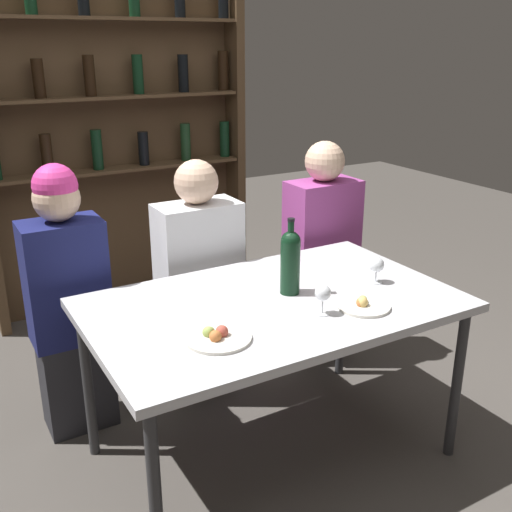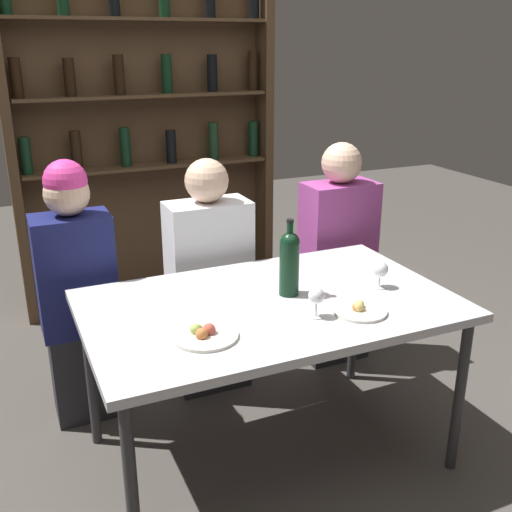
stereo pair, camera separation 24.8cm
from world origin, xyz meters
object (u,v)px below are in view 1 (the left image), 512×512
wine_glass_1 (376,266)px  seated_person_right (321,258)px  wine_bottle (290,259)px  food_plate_1 (217,337)px  wine_glass_0 (323,294)px  seated_person_center (200,286)px  food_plate_0 (363,305)px  seated_person_left (69,304)px

wine_glass_1 → seated_person_right: (0.23, 0.71, -0.23)m
wine_bottle → seated_person_right: seated_person_right is taller
food_plate_1 → wine_glass_0: bearing=-1.8°
wine_bottle → seated_person_center: size_ratio=0.27×
wine_bottle → wine_glass_0: (-0.00, -0.24, -0.07)m
wine_glass_0 → food_plate_1: (-0.44, 0.01, -0.07)m
wine_glass_0 → food_plate_0: 0.19m
wine_bottle → food_plate_1: wine_bottle is taller
wine_glass_1 → food_plate_1: (-0.83, -0.13, -0.07)m
wine_bottle → food_plate_0: size_ratio=1.53×
wine_glass_0 → food_plate_1: wine_glass_0 is taller
wine_glass_0 → food_plate_0: (0.17, -0.03, -0.07)m
seated_person_right → wine_glass_1: bearing=-108.0°
wine_glass_1 → wine_bottle: bearing=166.7°
food_plate_0 → seated_person_center: size_ratio=0.17×
wine_bottle → food_plate_1: (-0.45, -0.22, -0.14)m
food_plate_0 → seated_person_left: size_ratio=0.17×
wine_bottle → seated_person_center: (-0.13, 0.62, -0.32)m
wine_bottle → seated_person_center: 0.71m
food_plate_1 → wine_glass_1: bearing=8.9°
seated_person_left → food_plate_0: bearing=-43.2°
seated_person_left → seated_person_center: 0.65m
food_plate_0 → seated_person_right: size_ratio=0.17×
wine_glass_0 → food_plate_1: 0.45m
food_plate_0 → seated_person_center: bearing=108.7°
wine_glass_0 → seated_person_right: (0.62, 0.85, -0.23)m
food_plate_1 → seated_person_right: (1.06, 0.84, -0.16)m
wine_glass_1 → food_plate_0: size_ratio=0.55×
food_plate_1 → seated_person_right: seated_person_right is taller
food_plate_0 → food_plate_1: size_ratio=0.89×
seated_person_right → wine_glass_0: bearing=-126.0°
wine_bottle → food_plate_1: bearing=-153.7°
wine_bottle → seated_person_right: (0.62, 0.62, -0.30)m
seated_person_left → seated_person_right: seated_person_left is taller
wine_glass_1 → seated_person_left: 1.37m
wine_glass_1 → seated_person_left: (-1.16, 0.71, -0.20)m
wine_bottle → seated_person_right: size_ratio=0.26×
wine_glass_0 → seated_person_right: bearing=54.0°
seated_person_left → wine_glass_1: bearing=-31.4°
wine_glass_1 → seated_person_right: bearing=72.0°
seated_person_right → food_plate_1: bearing=-141.7°
seated_person_right → seated_person_left: bearing=180.0°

